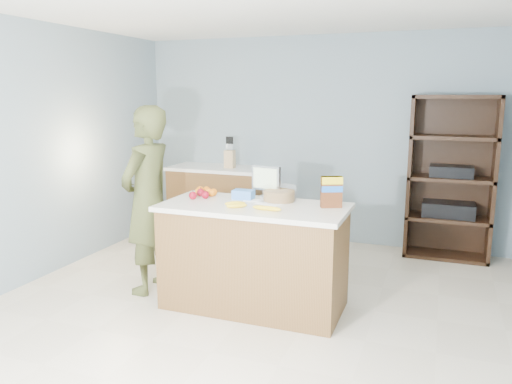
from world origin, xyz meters
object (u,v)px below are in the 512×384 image
(counter_peninsula, at_px, (254,260))
(tv, at_px, (266,180))
(cereal_box, at_px, (332,190))
(shelving_unit, at_px, (450,181))
(person, at_px, (148,200))

(counter_peninsula, distance_m, tv, 0.73)
(counter_peninsula, distance_m, cereal_box, 0.90)
(tv, distance_m, cereal_box, 0.67)
(shelving_unit, bearing_deg, tv, -132.30)
(cereal_box, bearing_deg, counter_peninsula, -168.16)
(shelving_unit, distance_m, cereal_box, 2.14)
(counter_peninsula, relative_size, person, 0.91)
(counter_peninsula, relative_size, shelving_unit, 0.87)
(person, bearing_deg, counter_peninsula, 93.55)
(shelving_unit, bearing_deg, person, -141.75)
(counter_peninsula, relative_size, tv, 5.53)
(counter_peninsula, bearing_deg, person, 179.49)
(shelving_unit, bearing_deg, cereal_box, -115.77)
(person, xyz_separation_m, cereal_box, (1.66, 0.12, 0.19))
(tv, bearing_deg, shelving_unit, 47.70)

